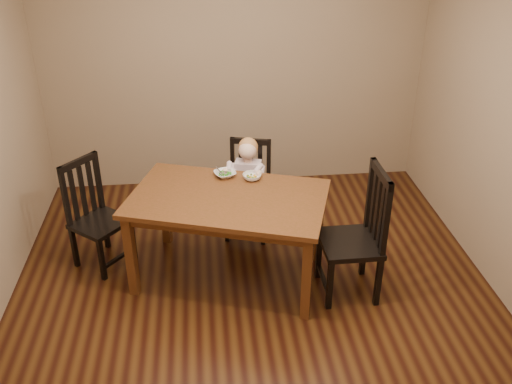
{
  "coord_description": "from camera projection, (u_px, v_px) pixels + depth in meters",
  "views": [
    {
      "loc": [
        -0.36,
        -3.79,
        3.01
      ],
      "look_at": [
        0.05,
        0.25,
        0.78
      ],
      "focal_mm": 40.0,
      "sensor_mm": 36.0,
      "label": 1
    }
  ],
  "objects": [
    {
      "name": "fork",
      "position": [
        220.0,
        172.0,
        4.85
      ],
      "size": [
        0.07,
        0.13,
        0.05
      ],
      "rotation": [
        0.0,
        0.0,
        0.48
      ],
      "color": "silver",
      "rests_on": "bowl_peas"
    },
    {
      "name": "toddler",
      "position": [
        248.0,
        180.0,
        5.26
      ],
      "size": [
        0.4,
        0.46,
        0.54
      ],
      "primitive_type": null,
      "rotation": [
        0.0,
        0.0,
        2.89
      ],
      "color": "silver",
      "rests_on": "chair_child"
    },
    {
      "name": "chair_right",
      "position": [
        357.0,
        236.0,
        4.52
      ],
      "size": [
        0.46,
        0.49,
        1.11
      ],
      "rotation": [
        0.0,
        0.0,
        1.59
      ],
      "color": "black",
      "rests_on": "room"
    },
    {
      "name": "room",
      "position": [
        253.0,
        141.0,
        4.14
      ],
      "size": [
        4.01,
        4.01,
        2.71
      ],
      "color": "#46270E",
      "rests_on": "ground"
    },
    {
      "name": "bowl_veg",
      "position": [
        252.0,
        177.0,
        4.82
      ],
      "size": [
        0.2,
        0.2,
        0.05
      ],
      "primitive_type": "imported",
      "rotation": [
        0.0,
        0.0,
        0.37
      ],
      "color": "white",
      "rests_on": "dining_table"
    },
    {
      "name": "chair_left",
      "position": [
        96.0,
        216.0,
        4.91
      ],
      "size": [
        0.58,
        0.58,
        0.98
      ],
      "rotation": [
        0.0,
        0.0,
        -2.26
      ],
      "color": "black",
      "rests_on": "room"
    },
    {
      "name": "dining_table",
      "position": [
        228.0,
        206.0,
        4.62
      ],
      "size": [
        1.78,
        1.37,
        0.78
      ],
      "rotation": [
        0.0,
        0.0,
        -0.31
      ],
      "color": "#482E10",
      "rests_on": "room"
    },
    {
      "name": "chair_child",
      "position": [
        249.0,
        191.0,
        5.37
      ],
      "size": [
        0.48,
        0.47,
        0.92
      ],
      "rotation": [
        0.0,
        0.0,
        2.89
      ],
      "color": "black",
      "rests_on": "room"
    },
    {
      "name": "bowl_peas",
      "position": [
        225.0,
        174.0,
        4.87
      ],
      "size": [
        0.23,
        0.23,
        0.04
      ],
      "primitive_type": "imported",
      "rotation": [
        0.0,
        0.0,
        0.34
      ],
      "color": "white",
      "rests_on": "dining_table"
    }
  ]
}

